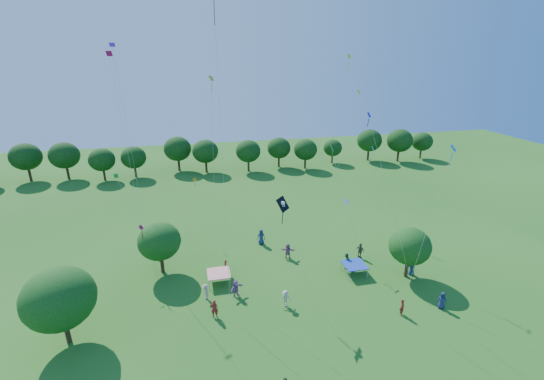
{
  "coord_description": "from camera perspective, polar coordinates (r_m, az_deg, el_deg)",
  "views": [
    {
      "loc": [
        -5.88,
        -12.5,
        21.13
      ],
      "look_at": [
        0.0,
        14.0,
        11.0
      ],
      "focal_mm": 24.0,
      "sensor_mm": 36.0,
      "label": 1
    }
  ],
  "objects": [
    {
      "name": "crowd_person_13",
      "position": [
        34.68,
        19.74,
        -16.9
      ],
      "size": [
        0.56,
        0.67,
        1.53
      ],
      "primitive_type": "imported",
      "rotation": [
        0.0,
        0.0,
        1.18
      ],
      "color": "maroon",
      "rests_on": "ground"
    },
    {
      "name": "pirate_kite",
      "position": [
        31.11,
        1.76,
        -2.38
      ],
      "size": [
        2.68,
        2.84,
        8.35
      ],
      "color": "black"
    },
    {
      "name": "small_kite_8",
      "position": [
        37.4,
        -19.71,
        -6.26
      ],
      "size": [
        0.6,
        4.07,
        4.72
      ],
      "color": "#CF0C3D"
    },
    {
      "name": "small_kite_2",
      "position": [
        33.84,
        -9.31,
        9.48
      ],
      "size": [
        1.05,
        3.43,
        18.08
      ],
      "color": "#EFAD15"
    },
    {
      "name": "crowd_person_3",
      "position": [
        35.08,
        -10.4,
        -15.41
      ],
      "size": [
        0.86,
        1.09,
        1.53
      ],
      "primitive_type": "imported",
      "rotation": [
        0.0,
        0.0,
        5.19
      ],
      "color": "#B4A390",
      "rests_on": "ground"
    },
    {
      "name": "crowd_person_12",
      "position": [
        40.35,
        21.06,
        -11.27
      ],
      "size": [
        0.68,
        0.92,
        1.66
      ],
      "primitive_type": "imported",
      "rotation": [
        0.0,
        0.0,
        5.03
      ],
      "color": "navy",
      "rests_on": "ground"
    },
    {
      "name": "crowd_person_11",
      "position": [
        40.56,
        2.5,
        -9.53
      ],
      "size": [
        1.72,
        1.07,
        1.73
      ],
      "primitive_type": "imported",
      "rotation": [
        0.0,
        0.0,
        2.81
      ],
      "color": "#895078",
      "rests_on": "ground"
    },
    {
      "name": "crowd_person_8",
      "position": [
        42.9,
        -17.76,
        -8.71
      ],
      "size": [
        1.02,
        0.94,
        1.85
      ],
      "primitive_type": "imported",
      "rotation": [
        0.0,
        0.0,
        0.64
      ],
      "color": "#2E5E28",
      "rests_on": "ground"
    },
    {
      "name": "crowd_person_7",
      "position": [
        38.3,
        -7.33,
        -11.85
      ],
      "size": [
        0.57,
        0.67,
        1.52
      ],
      "primitive_type": "imported",
      "rotation": [
        0.0,
        0.0,
        4.28
      ],
      "color": "maroon",
      "rests_on": "ground"
    },
    {
      "name": "crowd_person_10",
      "position": [
        41.7,
        13.67,
        -9.24
      ],
      "size": [
        0.94,
        1.12,
        1.75
      ],
      "primitive_type": "imported",
      "rotation": [
        0.0,
        0.0,
        2.13
      ],
      "color": "#49433A",
      "rests_on": "ground"
    },
    {
      "name": "near_tree_west",
      "position": [
        32.43,
        -30.42,
        -14.47
      ],
      "size": [
        5.26,
        5.26,
        6.44
      ],
      "color": "#422B19",
      "rests_on": "ground"
    },
    {
      "name": "small_kite_4",
      "position": [
        33.26,
        16.56,
        4.53
      ],
      "size": [
        4.44,
        3.32,
        15.22
      ],
      "color": "#161CDC"
    },
    {
      "name": "small_kite_11",
      "position": [
        40.18,
        -22.25,
        -0.3
      ],
      "size": [
        2.56,
        0.44,
        8.59
      ],
      "color": "#188724"
    },
    {
      "name": "tent_red_stripe",
      "position": [
        36.88,
        -8.37,
        -12.8
      ],
      "size": [
        2.2,
        2.2,
        1.1
      ],
      "color": "red",
      "rests_on": "ground"
    },
    {
      "name": "near_tree_east",
      "position": [
        38.58,
        20.82,
        -8.25
      ],
      "size": [
        4.08,
        4.08,
        5.31
      ],
      "color": "#422B19",
      "rests_on": "ground"
    },
    {
      "name": "tent_blue",
      "position": [
        38.73,
        12.82,
        -11.36
      ],
      "size": [
        2.2,
        2.2,
        1.1
      ],
      "color": "#1A3DAE",
      "rests_on": "ground"
    },
    {
      "name": "crowd_person_2",
      "position": [
        39.5,
        11.53,
        -10.84
      ],
      "size": [
        0.98,
        0.86,
        1.76
      ],
      "primitive_type": "imported",
      "rotation": [
        0.0,
        0.0,
        3.7
      ],
      "color": "#285E3B",
      "rests_on": "ground"
    },
    {
      "name": "treeline",
      "position": [
        70.15,
        -8.8,
        6.16
      ],
      "size": [
        88.01,
        8.77,
        6.77
      ],
      "color": "#422B19",
      "rests_on": "ground"
    },
    {
      "name": "near_tree_north",
      "position": [
        38.46,
        -17.25,
        -7.68
      ],
      "size": [
        4.26,
        4.26,
        5.51
      ],
      "color": "#422B19",
      "rests_on": "ground"
    },
    {
      "name": "crowd_person_0",
      "position": [
        36.66,
        25.13,
        -15.42
      ],
      "size": [
        0.89,
        0.85,
        1.62
      ],
      "primitive_type": "imported",
      "rotation": [
        0.0,
        0.0,
        5.57
      ],
      "color": "navy",
      "rests_on": "ground"
    },
    {
      "name": "small_kite_5",
      "position": [
        39.5,
        -22.25,
        11.78
      ],
      "size": [
        1.54,
        2.72,
        20.9
      ],
      "color": "purple"
    },
    {
      "name": "small_kite_10",
      "position": [
        41.04,
        12.39,
        13.33
      ],
      "size": [
        1.19,
        5.16,
        19.91
      ],
      "color": "#C8F615"
    },
    {
      "name": "small_kite_3",
      "position": [
        42.46,
        9.82,
        4.81
      ],
      "size": [
        2.05,
        5.2,
        10.08
      ],
      "color": "green"
    },
    {
      "name": "crowd_person_9",
      "position": [
        33.69,
        2.13,
        -16.64
      ],
      "size": [
        1.09,
        0.54,
        1.62
      ],
      "primitive_type": "imported",
      "rotation": [
        0.0,
        0.0,
        -0.06
      ],
      "color": "#B6AD92",
      "rests_on": "ground"
    },
    {
      "name": "crowd_person_5",
      "position": [
        35.0,
        -5.66,
        -15.1
      ],
      "size": [
        1.58,
        1.35,
        1.66
      ],
      "primitive_type": "imported",
      "rotation": [
        0.0,
        0.0,
        0.62
      ],
      "color": "#935795",
      "rests_on": "ground"
    },
    {
      "name": "small_kite_9",
      "position": [
        44.24,
        -12.16,
        -0.05
      ],
      "size": [
        1.39,
        4.24,
        5.93
      ],
      "color": "orange"
    },
    {
      "name": "small_kite_1",
      "position": [
        33.41,
        11.03,
        6.17
      ],
      "size": [
        1.17,
        5.52,
        17.24
      ],
      "color": "#F2A60C"
    },
    {
      "name": "small_kite_7",
      "position": [
        33.94,
        25.6,
        2.59
      ],
      "size": [
        2.68,
        0.75,
        12.84
      ],
      "color": "#0E8BD8"
    },
    {
      "name": "crowd_person_4",
      "position": [
        45.56,
        -15.49,
        -6.66
      ],
      "size": [
        0.93,
        1.2,
        1.87
      ],
      "primitive_type": "imported",
      "rotation": [
        0.0,
        0.0,
        2.03
      ],
      "color": "#3A332E",
      "rests_on": "ground"
    },
    {
      "name": "small_kite_0",
      "position": [
        40.92,
        -22.88,
        12.02
      ],
      "size": [
        1.92,
        4.55,
        20.19
      ],
      "color": "#BD0B33"
    },
    {
      "name": "crowd_person_1",
      "position": [
        32.9,
        -9.02,
        -17.88
      ],
      "size": [
        0.71,
        0.53,
        1.72
      ],
      "primitive_type": "imported",
      "rotation": [
        0.0,
        0.0,
        2.94
      ],
      "color": "maroon",
      "rests_on": "ground"
    },
    {
      "name": "small_kite_6",
      "position": [
        38.67,
        11.79,
        -2.65
      ],
      "size": [
        2.77,
        1.53,
        5.85
      ],
      "color": "white"
    },
    {
      "name": "red_high_kite",
      "position": [
        29.31,
        -8.77,
        22.26
      ],
      "size": [
        0.87,
        4.61,
        25.74
      ],
      "color": "red"
    },
    {
      "name": "small_kite_12",
      "position": [
        45.25,
        15.19,
        3.94
      ],
      "size": [
        3.95,
        6.0,
        9.4
      ],
      "color": "blue"
    },
    {
      "name": "crowd_person_6",
      "position": [
        43.25,
        -1.72,
        -7.36
      ],
      "size": [
        1.04,
        0.75,
        1.9
      ],
      "primitive_type": "imported",
      "rotation": [
        0.0,
        0.0,
        5.99
      ],
      "color": "navy",
      "rests_on": "ground"
    }
  ]
}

